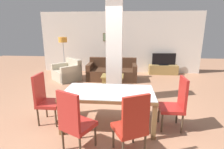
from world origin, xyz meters
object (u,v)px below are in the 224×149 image
at_px(dining_table, 109,98).
at_px(tv_stand, 163,70).
at_px(bottle, 117,73).
at_px(tv_screen, 164,59).
at_px(dining_chair_near_left, 74,120).
at_px(dining_chair_head_right, 176,102).
at_px(armchair, 68,73).
at_px(dining_chair_near_right, 132,124).
at_px(dining_chair_head_left, 45,98).
at_px(coffee_table, 113,81).
at_px(sofa, 112,72).
at_px(floor_lamp, 63,43).

distance_m(dining_table, tv_stand, 4.86).
height_order(bottle, tv_screen, tv_screen).
bearing_deg(dining_table, dining_chair_near_left, -117.46).
bearing_deg(dining_chair_head_right, bottle, 28.02).
xyz_separation_m(armchair, tv_stand, (3.94, 1.23, -0.08)).
height_order(dining_chair_near_right, tv_stand, dining_chair_near_right).
bearing_deg(dining_chair_head_left, coffee_table, 153.84).
bearing_deg(tv_screen, bottle, 40.29).
height_order(dining_chair_head_right, dining_chair_near_right, same).
relative_size(dining_chair_near_left, tv_stand, 0.86).
height_order(dining_chair_head_right, tv_screen, dining_chair_head_right).
xyz_separation_m(dining_table, armchair, (-1.99, 3.20, -0.33)).
xyz_separation_m(dining_table, dining_chair_head_right, (1.34, 0.00, -0.05)).
xyz_separation_m(dining_chair_head_left, coffee_table, (1.21, 2.47, -0.35)).
bearing_deg(sofa, tv_stand, -155.41).
bearing_deg(coffee_table, dining_table, -86.83).
xyz_separation_m(dining_chair_near_right, bottle, (-0.43, 3.37, -0.06)).
relative_size(dining_chair_near_left, dining_chair_near_right, 1.00).
relative_size(dining_chair_head_left, coffee_table, 1.42).
distance_m(dining_chair_head_left, dining_chair_near_left, 1.25).
distance_m(dining_chair_head_right, dining_chair_near_right, 1.26).
height_order(dining_chair_head_right, bottle, dining_chair_head_right).
bearing_deg(bottle, dining_chair_near_left, -98.13).
bearing_deg(dining_table, floor_lamp, 120.67).
bearing_deg(dining_table, dining_chair_head_left, 180.00).
xyz_separation_m(dining_chair_near_right, floor_lamp, (-2.88, 4.99, 0.81)).
xyz_separation_m(armchair, coffee_table, (1.85, -0.72, -0.07)).
distance_m(dining_chair_head_left, dining_chair_near_right, 2.02).
xyz_separation_m(dining_chair_head_right, dining_chair_near_right, (-0.89, -0.90, 0.00)).
xyz_separation_m(bottle, floor_lamp, (-2.45, 1.62, 0.87)).
relative_size(dining_table, armchair, 1.44).
relative_size(dining_chair_head_right, dining_chair_near_right, 1.00).
height_order(dining_chair_near_left, coffee_table, dining_chair_near_left).
xyz_separation_m(dining_chair_head_left, tv_screen, (3.30, 4.43, 0.10)).
bearing_deg(tv_stand, dining_chair_near_right, -105.70).
bearing_deg(dining_chair_near_right, dining_chair_head_right, 18.56).
xyz_separation_m(dining_chair_head_right, coffee_table, (-1.48, 2.47, -0.35)).
height_order(dining_table, tv_stand, dining_table).
bearing_deg(dining_chair_head_left, floor_lamp, -165.27).
height_order(coffee_table, tv_screen, tv_screen).
distance_m(armchair, coffee_table, 1.99).
distance_m(dining_chair_near_left, tv_screen, 5.82).
relative_size(dining_chair_near_right, tv_screen, 1.04).
bearing_deg(dining_chair_head_right, tv_screen, -7.83).
xyz_separation_m(dining_chair_head_right, dining_chair_near_left, (-1.79, -0.87, 0.00)).
height_order(dining_chair_near_left, armchair, dining_chair_near_left).
bearing_deg(sofa, dining_table, 93.88).
height_order(sofa, armchair, sofa).
relative_size(sofa, bottle, 8.36).
distance_m(dining_chair_near_left, bottle, 3.38).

